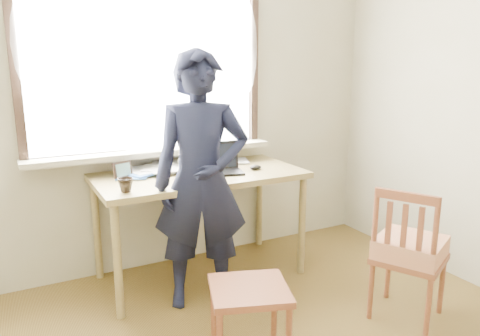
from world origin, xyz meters
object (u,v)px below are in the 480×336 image
desk (200,184)px  person (201,182)px  mug_dark (126,185)px  work_chair (249,298)px  laptop (219,165)px  mug_white (186,164)px  side_chair (409,250)px

desk → person: (-0.14, -0.36, 0.12)m
desk → person: bearing=-111.1°
desk → mug_dark: size_ratio=15.48×
mug_dark → work_chair: bearing=-61.9°
mug_dark → work_chair: (0.43, -0.81, -0.49)m
mug_dark → person: bearing=-14.7°
desk → person: 0.41m
desk → laptop: (0.14, -0.04, 0.13)m
desk → laptop: bearing=-14.0°
person → mug_white: bearing=99.0°
side_chair → work_chair: bearing=174.9°
person → work_chair: bearing=-72.5°
mug_white → person: 0.51m
mug_dark → person: size_ratio=0.06×
work_chair → person: size_ratio=0.31×
work_chair → laptop: bearing=73.1°
mug_white → person: (-0.09, -0.50, -0.01)m
desk → mug_dark: 0.66m
desk → laptop: laptop is taller
desk → side_chair: side_chair is taller
desk → laptop: 0.20m
side_chair → person: 1.37m
laptop → mug_dark: (-0.74, -0.21, -0.01)m
mug_dark → desk: bearing=22.2°
laptop → mug_white: laptop is taller
mug_white → person: size_ratio=0.07×
laptop → mug_white: (-0.19, 0.17, -0.00)m
mug_white → work_chair: size_ratio=0.24×
laptop → side_chair: size_ratio=0.41×
side_chair → mug_dark: bearing=149.1°
desk → mug_white: size_ratio=12.11×
mug_white → desk: bearing=-71.1°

